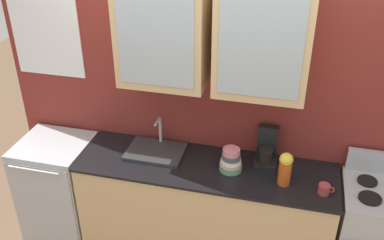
{
  "coord_description": "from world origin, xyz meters",
  "views": [
    {
      "loc": [
        0.57,
        -2.68,
        2.92
      ],
      "look_at": [
        -0.11,
        0.0,
        1.32
      ],
      "focal_mm": 40.98,
      "sensor_mm": 36.0,
      "label": 1
    }
  ],
  "objects": [
    {
      "name": "sink_faucet",
      "position": [
        -0.43,
        0.08,
        0.95
      ],
      "size": [
        0.45,
        0.34,
        0.26
      ],
      "color": "#2D2D30",
      "rests_on": "counter"
    },
    {
      "name": "bowl_stack",
      "position": [
        0.19,
        0.01,
        1.01
      ],
      "size": [
        0.17,
        0.17,
        0.19
      ],
      "color": "#669972",
      "rests_on": "counter"
    },
    {
      "name": "dishwasher",
      "position": [
        -1.31,
        -0.0,
        0.46
      ],
      "size": [
        0.59,
        0.58,
        0.93
      ],
      "color": "#ADAFB5",
      "rests_on": "ground_plane"
    },
    {
      "name": "back_wall_unit",
      "position": [
        -0.01,
        0.28,
        1.47
      ],
      "size": [
        3.46,
        0.44,
        2.58
      ],
      "color": "maroon",
      "rests_on": "ground_plane"
    },
    {
      "name": "cup_near_sink",
      "position": [
        0.88,
        -0.11,
        0.97
      ],
      "size": [
        0.11,
        0.08,
        0.08
      ],
      "color": "#993838",
      "rests_on": "counter"
    },
    {
      "name": "coffee_maker",
      "position": [
        0.44,
        0.19,
        1.04
      ],
      "size": [
        0.17,
        0.2,
        0.29
      ],
      "color": "black",
      "rests_on": "counter"
    },
    {
      "name": "counter",
      "position": [
        0.0,
        0.0,
        0.46
      ],
      "size": [
        2.01,
        0.59,
        0.93
      ],
      "color": "tan",
      "rests_on": "ground_plane"
    },
    {
      "name": "vase",
      "position": [
        0.6,
        -0.07,
        1.06
      ],
      "size": [
        0.1,
        0.1,
        0.26
      ],
      "color": "#BF4C19",
      "rests_on": "counter"
    },
    {
      "name": "stove_range",
      "position": [
        1.33,
        -0.0,
        0.47
      ],
      "size": [
        0.6,
        0.57,
        1.11
      ],
      "color": "#ADAFB5",
      "rests_on": "ground_plane"
    }
  ]
}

